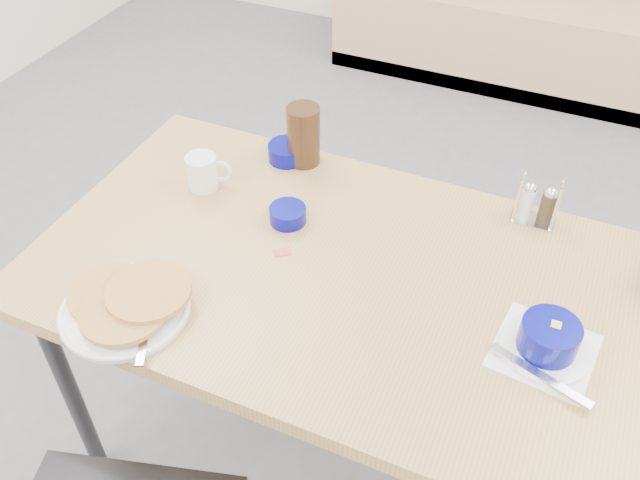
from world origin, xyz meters
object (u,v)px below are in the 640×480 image
at_px(booth_bench, 527,9).
at_px(coffee_mug, 204,172).
at_px(dining_table, 345,290).
at_px(butter_bowl, 288,215).
at_px(pancake_plate, 126,304).
at_px(condiment_caddy, 536,206).
at_px(creamer_bowl, 287,152).
at_px(amber_tumbler, 303,135).
at_px(grits_setting, 548,341).

relative_size(booth_bench, coffee_mug, 17.16).
xyz_separation_m(dining_table, butter_bowl, (-0.19, 0.10, 0.08)).
height_order(booth_bench, butter_bowl, booth_bench).
bearing_deg(pancake_plate, dining_table, 37.99).
bearing_deg(condiment_caddy, pancake_plate, -139.90).
height_order(booth_bench, dining_table, booth_bench).
xyz_separation_m(dining_table, creamer_bowl, (-0.30, 0.33, 0.08)).
relative_size(coffee_mug, creamer_bowl, 1.10).
distance_m(pancake_plate, butter_bowl, 0.43).
bearing_deg(amber_tumbler, dining_table, -52.89).
bearing_deg(grits_setting, amber_tumbler, 150.71).
bearing_deg(butter_bowl, dining_table, -28.22).
height_order(creamer_bowl, condiment_caddy, condiment_caddy).
xyz_separation_m(coffee_mug, butter_bowl, (0.25, -0.04, -0.03)).
bearing_deg(coffee_mug, grits_setting, -12.37).
distance_m(dining_table, creamer_bowl, 0.46).
height_order(booth_bench, coffee_mug, booth_bench).
xyz_separation_m(dining_table, grits_setting, (0.44, -0.05, 0.10)).
height_order(dining_table, coffee_mug, coffee_mug).
distance_m(creamer_bowl, butter_bowl, 0.25).
xyz_separation_m(grits_setting, amber_tumbler, (-0.70, 0.39, 0.05)).
relative_size(butter_bowl, condiment_caddy, 0.71).
xyz_separation_m(dining_table, pancake_plate, (-0.37, -0.29, 0.08)).
height_order(coffee_mug, grits_setting, coffee_mug).
bearing_deg(booth_bench, creamer_bowl, -97.81).
distance_m(amber_tumbler, condiment_caddy, 0.61).
xyz_separation_m(butter_bowl, amber_tumbler, (-0.07, 0.24, 0.06)).
height_order(booth_bench, pancake_plate, booth_bench).
distance_m(pancake_plate, amber_tumbler, 0.64).
bearing_deg(coffee_mug, dining_table, -17.71).
distance_m(dining_table, coffee_mug, 0.48).
height_order(pancake_plate, amber_tumbler, amber_tumbler).
bearing_deg(creamer_bowl, dining_table, -47.57).
bearing_deg(amber_tumbler, butter_bowl, -74.24).
relative_size(dining_table, creamer_bowl, 13.88).
bearing_deg(condiment_caddy, booth_bench, 97.93).
height_order(coffee_mug, creamer_bowl, coffee_mug).
xyz_separation_m(pancake_plate, condiment_caddy, (0.72, 0.63, 0.02)).
height_order(dining_table, grits_setting, grits_setting).
bearing_deg(amber_tumbler, pancake_plate, -100.35).
relative_size(pancake_plate, coffee_mug, 2.44).
bearing_deg(butter_bowl, booth_bench, 85.53).
relative_size(creamer_bowl, amber_tumbler, 0.62).
relative_size(booth_bench, dining_table, 1.36).
bearing_deg(booth_bench, dining_table, -90.00).
relative_size(booth_bench, condiment_caddy, 15.31).
xyz_separation_m(booth_bench, grits_setting, (0.44, -2.59, 0.44)).
relative_size(dining_table, grits_setting, 6.35).
relative_size(pancake_plate, creamer_bowl, 2.68).
xyz_separation_m(dining_table, amber_tumbler, (-0.26, 0.34, 0.14)).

